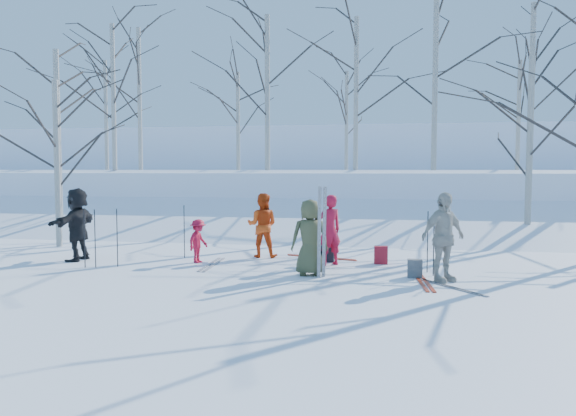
% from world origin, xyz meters
% --- Properties ---
extents(ground, '(120.00, 120.00, 0.00)m').
position_xyz_m(ground, '(0.00, 0.00, 0.00)').
color(ground, white).
rests_on(ground, ground).
extents(snow_ramp, '(70.00, 9.49, 4.12)m').
position_xyz_m(snow_ramp, '(0.00, 7.00, 0.15)').
color(snow_ramp, white).
rests_on(snow_ramp, ground).
extents(snow_plateau, '(70.00, 18.00, 2.20)m').
position_xyz_m(snow_plateau, '(0.00, 17.00, 1.00)').
color(snow_plateau, white).
rests_on(snow_plateau, ground).
extents(far_hill, '(90.00, 30.00, 6.00)m').
position_xyz_m(far_hill, '(0.00, 38.00, 2.00)').
color(far_hill, white).
rests_on(far_hill, ground).
extents(skier_olive_center, '(0.89, 0.69, 1.62)m').
position_xyz_m(skier_olive_center, '(0.80, -0.28, 0.81)').
color(skier_olive_center, '#44462A').
rests_on(skier_olive_center, ground).
extents(skier_red_north, '(0.72, 0.67, 1.65)m').
position_xyz_m(skier_red_north, '(1.07, 1.07, 0.83)').
color(skier_red_north, '#BA112C').
rests_on(skier_red_north, ground).
extents(skier_redor_behind, '(0.81, 0.64, 1.64)m').
position_xyz_m(skier_redor_behind, '(-0.75, 1.95, 0.82)').
color(skier_redor_behind, '#D14110').
rests_on(skier_redor_behind, ground).
extents(skier_red_seated, '(0.55, 0.75, 1.05)m').
position_xyz_m(skier_red_seated, '(-2.07, 0.82, 0.52)').
color(skier_red_seated, '#BA112C').
rests_on(skier_red_seated, ground).
extents(skier_cream_east, '(1.10, 1.00, 1.80)m').
position_xyz_m(skier_cream_east, '(3.51, -0.46, 0.90)').
color(skier_cream_east, beige).
rests_on(skier_cream_east, ground).
extents(skier_grey_west, '(0.62, 1.69, 1.79)m').
position_xyz_m(skier_grey_west, '(-5.11, 0.61, 0.90)').
color(skier_grey_west, black).
rests_on(skier_grey_west, ground).
extents(dog, '(0.68, 0.67, 0.55)m').
position_xyz_m(dog, '(0.80, 0.88, 0.28)').
color(dog, black).
rests_on(dog, ground).
extents(upright_ski_left, '(0.11, 0.17, 1.90)m').
position_xyz_m(upright_ski_left, '(1.03, -0.54, 0.95)').
color(upright_ski_left, silver).
rests_on(upright_ski_left, ground).
extents(upright_ski_right, '(0.12, 0.23, 1.89)m').
position_xyz_m(upright_ski_right, '(1.13, -0.49, 0.95)').
color(upright_ski_right, silver).
rests_on(upright_ski_right, ground).
extents(ski_pair_a, '(2.02, 2.09, 0.02)m').
position_xyz_m(ski_pair_a, '(3.56, -0.95, 0.01)').
color(ski_pair_a, silver).
rests_on(ski_pair_a, ground).
extents(ski_pair_b, '(0.41, 1.92, 0.02)m').
position_xyz_m(ski_pair_b, '(-1.65, 0.58, 0.01)').
color(ski_pair_b, silver).
rests_on(ski_pair_b, ground).
extents(ski_pair_c, '(1.31, 2.02, 0.02)m').
position_xyz_m(ski_pair_c, '(0.75, 2.10, 0.01)').
color(ski_pair_c, '#A62E17').
rests_on(ski_pair_c, ground).
extents(ski_pair_d, '(0.56, 1.94, 0.02)m').
position_xyz_m(ski_pair_d, '(3.13, -0.61, 0.01)').
color(ski_pair_d, '#A62E17').
rests_on(ski_pair_d, ground).
extents(ski_pole_a, '(0.02, 0.02, 1.34)m').
position_xyz_m(ski_pole_a, '(-4.14, -0.27, 0.67)').
color(ski_pole_a, black).
rests_on(ski_pole_a, ground).
extents(ski_pole_b, '(0.02, 0.02, 1.34)m').
position_xyz_m(ski_pole_b, '(0.35, 2.41, 0.67)').
color(ski_pole_b, black).
rests_on(ski_pole_b, ground).
extents(ski_pole_c, '(0.02, 0.02, 1.34)m').
position_xyz_m(ski_pole_c, '(3.27, 0.52, 0.67)').
color(ski_pole_c, black).
rests_on(ski_pole_c, ground).
extents(ski_pole_d, '(0.02, 0.02, 1.34)m').
position_xyz_m(ski_pole_d, '(-2.67, 1.47, 0.67)').
color(ski_pole_d, black).
rests_on(ski_pole_d, ground).
extents(ski_pole_e, '(0.02, 0.02, 1.34)m').
position_xyz_m(ski_pole_e, '(0.96, 2.45, 0.67)').
color(ski_pole_e, black).
rests_on(ski_pole_e, ground).
extents(ski_pole_f, '(0.02, 0.02, 1.34)m').
position_xyz_m(ski_pole_f, '(-3.72, -0.03, 0.67)').
color(ski_pole_f, black).
rests_on(ski_pole_f, ground).
extents(ski_pole_g, '(0.02, 0.02, 1.34)m').
position_xyz_m(ski_pole_g, '(-4.40, -0.29, 0.67)').
color(ski_pole_g, black).
rests_on(ski_pole_g, ground).
extents(ski_pole_h, '(0.02, 0.02, 1.34)m').
position_xyz_m(ski_pole_h, '(3.37, 0.14, 0.67)').
color(ski_pole_h, black).
rests_on(ski_pole_h, ground).
extents(backpack_red, '(0.32, 0.22, 0.42)m').
position_xyz_m(backpack_red, '(2.26, 1.46, 0.21)').
color(backpack_red, maroon).
rests_on(backpack_red, ground).
extents(backpack_grey, '(0.30, 0.20, 0.38)m').
position_xyz_m(backpack_grey, '(2.98, -0.14, 0.19)').
color(backpack_grey, '#505357').
rests_on(backpack_grey, ground).
extents(backpack_dark, '(0.34, 0.24, 0.40)m').
position_xyz_m(backpack_dark, '(0.96, 1.54, 0.20)').
color(backpack_dark, black).
rests_on(backpack_dark, ground).
extents(birch_plateau_a, '(5.07, 5.07, 6.39)m').
position_xyz_m(birch_plateau_a, '(7.75, 11.25, 5.40)').
color(birch_plateau_a, silver).
rests_on(birch_plateau_a, snow_plateau).
extents(birch_plateau_b, '(4.96, 4.96, 6.23)m').
position_xyz_m(birch_plateau_b, '(1.02, 11.42, 5.32)').
color(birch_plateau_b, silver).
rests_on(birch_plateau_b, snow_plateau).
extents(birch_plateau_c, '(4.79, 4.79, 5.99)m').
position_xyz_m(birch_plateau_c, '(-2.30, 9.60, 5.20)').
color(birch_plateau_c, silver).
rests_on(birch_plateau_c, snow_plateau).
extents(birch_plateau_e, '(5.73, 5.73, 7.33)m').
position_xyz_m(birch_plateau_e, '(-10.44, 15.62, 5.86)').
color(birch_plateau_e, silver).
rests_on(birch_plateau_e, snow_plateau).
extents(birch_plateau_f, '(4.48, 4.48, 5.55)m').
position_xyz_m(birch_plateau_f, '(-11.88, 14.75, 4.97)').
color(birch_plateau_f, silver).
rests_on(birch_plateau_f, snow_plateau).
extents(birch_plateau_g, '(3.75, 3.75, 4.50)m').
position_xyz_m(birch_plateau_g, '(7.61, 12.66, 4.45)').
color(birch_plateau_g, silver).
rests_on(birch_plateau_g, snow_plateau).
extents(birch_plateau_h, '(5.41, 5.41, 6.87)m').
position_xyz_m(birch_plateau_h, '(4.05, 9.90, 5.64)').
color(birch_plateau_h, silver).
rests_on(birch_plateau_h, snow_plateau).
extents(birch_plateau_i, '(4.01, 4.01, 4.88)m').
position_xyz_m(birch_plateau_i, '(0.26, 16.22, 4.64)').
color(birch_plateau_i, silver).
rests_on(birch_plateau_i, snow_plateau).
extents(birch_plateau_k, '(5.09, 5.09, 6.41)m').
position_xyz_m(birch_plateau_k, '(-9.65, 11.30, 5.41)').
color(birch_plateau_k, silver).
rests_on(birch_plateau_k, snow_plateau).
extents(birch_plateau_l, '(3.67, 3.67, 4.38)m').
position_xyz_m(birch_plateau_l, '(-4.34, 12.67, 4.39)').
color(birch_plateau_l, silver).
rests_on(birch_plateau_l, snow_plateau).
extents(birch_edge_a, '(3.95, 3.95, 4.79)m').
position_xyz_m(birch_edge_a, '(-7.01, 2.80, 2.40)').
color(birch_edge_a, silver).
rests_on(birch_edge_a, ground).
extents(birch_edge_d, '(5.03, 5.03, 6.33)m').
position_xyz_m(birch_edge_d, '(-8.84, 5.74, 3.16)').
color(birch_edge_d, silver).
rests_on(birch_edge_d, ground).
extents(birch_edge_e, '(4.53, 4.53, 5.61)m').
position_xyz_m(birch_edge_e, '(6.57, 6.04, 2.81)').
color(birch_edge_e, silver).
rests_on(birch_edge_e, ground).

